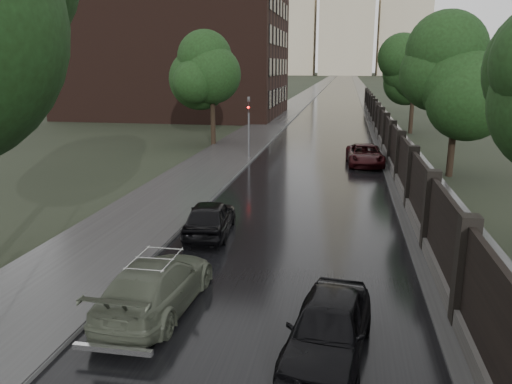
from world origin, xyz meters
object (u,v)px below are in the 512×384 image
at_px(hatchback_left, 210,217).
at_px(car_right_near, 328,328).
at_px(tree_right_b, 458,84).
at_px(car_right_far, 365,155).
at_px(tree_right_c, 414,77).
at_px(traffic_light, 249,122).
at_px(volga_sedan, 156,285).
at_px(tree_left_far, 212,75).

bearing_deg(hatchback_left, car_right_near, 117.08).
distance_m(tree_right_b, car_right_far, 6.67).
relative_size(tree_right_c, car_right_near, 1.80).
xyz_separation_m(traffic_light, volga_sedan, (1.62, -20.48, -1.75)).
distance_m(tree_right_c, volga_sedan, 37.16).
distance_m(tree_left_far, car_right_far, 13.20).
height_order(tree_right_b, volga_sedan, tree_right_b).
bearing_deg(car_right_far, car_right_near, -97.45).
relative_size(tree_right_b, car_right_far, 1.55).
xyz_separation_m(tree_right_b, volga_sedan, (-10.18, -17.48, -4.30)).
bearing_deg(traffic_light, car_right_near, -74.90).
height_order(tree_left_far, tree_right_b, tree_left_far).
height_order(tree_left_far, tree_right_c, tree_left_far).
xyz_separation_m(tree_right_b, car_right_far, (-4.48, 2.39, -4.32)).
bearing_deg(car_right_near, car_right_far, 93.43).
height_order(tree_left_far, traffic_light, tree_left_far).
bearing_deg(hatchback_left, tree_left_far, -80.51).
bearing_deg(car_right_far, tree_right_c, 70.37).
distance_m(tree_right_b, volga_sedan, 20.68).
xyz_separation_m(volga_sedan, hatchback_left, (-0.18, 5.72, -0.01)).
relative_size(tree_left_far, tree_right_c, 1.05).
bearing_deg(tree_left_far, tree_right_b, -27.30).
bearing_deg(tree_right_c, volga_sedan, -106.01).
relative_size(tree_right_c, car_right_far, 1.55).
xyz_separation_m(traffic_light, car_right_far, (7.32, -0.60, -1.77)).
distance_m(tree_left_far, hatchback_left, 20.92).
height_order(tree_right_c, hatchback_left, tree_right_c).
xyz_separation_m(volga_sedan, car_right_far, (5.71, 19.87, -0.02)).
distance_m(traffic_light, hatchback_left, 14.92).
bearing_deg(tree_left_far, car_right_far, -26.97).
height_order(volga_sedan, car_right_far, volga_sedan).
bearing_deg(hatchback_left, tree_right_c, -114.28).
xyz_separation_m(tree_right_c, volga_sedan, (-10.18, -35.48, -4.30)).
bearing_deg(car_right_far, traffic_light, 171.67).
distance_m(tree_right_b, tree_right_c, 18.00).
xyz_separation_m(tree_right_c, traffic_light, (-11.80, -15.01, -2.55)).
distance_m(tree_right_c, traffic_light, 19.26).
xyz_separation_m(tree_right_c, hatchback_left, (-10.37, -29.76, -4.31)).
relative_size(tree_right_c, traffic_light, 1.75).
bearing_deg(tree_right_c, car_right_near, -99.09).
bearing_deg(traffic_light, tree_right_c, 51.82).
height_order(traffic_light, car_right_near, traffic_light).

